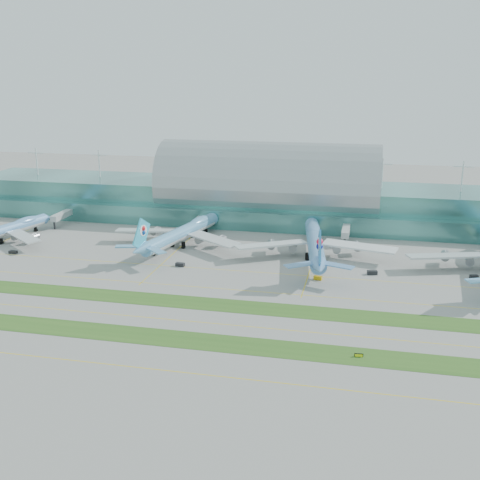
% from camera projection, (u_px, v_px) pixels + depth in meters
% --- Properties ---
extents(ground, '(700.00, 700.00, 0.00)m').
position_uv_depth(ground, '(207.00, 306.00, 213.18)').
color(ground, gray).
rests_on(ground, ground).
extents(terminal, '(340.00, 69.10, 36.00)m').
position_uv_depth(terminal, '(269.00, 195.00, 330.18)').
color(terminal, '#3D7A75').
rests_on(terminal, ground).
extents(grass_strip_near, '(420.00, 12.00, 0.08)m').
position_uv_depth(grass_strip_near, '(183.00, 339.00, 186.88)').
color(grass_strip_near, '#2D591E').
rests_on(grass_strip_near, ground).
extents(grass_strip_far, '(420.00, 12.00, 0.08)m').
position_uv_depth(grass_strip_far, '(208.00, 304.00, 215.05)').
color(grass_strip_far, '#2D591E').
rests_on(grass_strip_far, ground).
extents(taxiline_a, '(420.00, 0.35, 0.01)m').
position_uv_depth(taxiline_a, '(161.00, 370.00, 168.11)').
color(taxiline_a, yellow).
rests_on(taxiline_a, ground).
extents(taxiline_b, '(420.00, 0.35, 0.01)m').
position_uv_depth(taxiline_b, '(196.00, 322.00, 200.03)').
color(taxiline_b, yellow).
rests_on(taxiline_b, ground).
extents(taxiline_c, '(420.00, 0.35, 0.01)m').
position_uv_depth(taxiline_c, '(219.00, 289.00, 230.08)').
color(taxiline_c, yellow).
rests_on(taxiline_c, ground).
extents(taxiline_d, '(420.00, 0.35, 0.01)m').
position_uv_depth(taxiline_d, '(232.00, 270.00, 250.74)').
color(taxiline_d, yellow).
rests_on(taxiline_d, ground).
extents(airliner_a, '(57.02, 65.93, 18.45)m').
position_uv_depth(airliner_a, '(3.00, 230.00, 291.17)').
color(airliner_a, '#5E96CE').
rests_on(airliner_a, ground).
extents(airliner_b, '(65.21, 75.15, 20.89)m').
position_uv_depth(airliner_b, '(182.00, 232.00, 284.84)').
color(airliner_b, '#5DA0CD').
rests_on(airliner_b, ground).
extents(airliner_c, '(71.01, 81.26, 22.39)m').
position_uv_depth(airliner_c, '(315.00, 242.00, 266.58)').
color(airliner_c, '#5B90C9').
rests_on(airliner_c, ground).
extents(gse_b, '(3.85, 2.11, 1.32)m').
position_uv_depth(gse_b, '(13.00, 252.00, 273.48)').
color(gse_b, black).
rests_on(gse_b, ground).
extents(gse_c, '(3.53, 2.11, 1.45)m').
position_uv_depth(gse_c, '(151.00, 254.00, 270.93)').
color(gse_c, black).
rests_on(gse_c, ground).
extents(gse_d, '(4.01, 2.23, 1.53)m').
position_uv_depth(gse_d, '(180.00, 265.00, 255.71)').
color(gse_d, black).
rests_on(gse_d, ground).
extents(gse_e, '(3.52, 2.43, 1.48)m').
position_uv_depth(gse_e, '(318.00, 278.00, 239.57)').
color(gse_e, '#C0940B').
rests_on(gse_e, ground).
extents(gse_f, '(4.38, 2.69, 1.61)m').
position_uv_depth(gse_f, '(372.00, 273.00, 245.64)').
color(gse_f, black).
rests_on(gse_f, ground).
extents(gse_g, '(3.53, 2.54, 1.43)m').
position_uv_depth(gse_g, '(474.00, 277.00, 240.90)').
color(gse_g, black).
rests_on(gse_g, ground).
extents(taxiway_sign_east, '(2.63, 0.49, 1.11)m').
position_uv_depth(taxiway_sign_east, '(359.00, 355.00, 175.52)').
color(taxiway_sign_east, black).
rests_on(taxiway_sign_east, ground).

